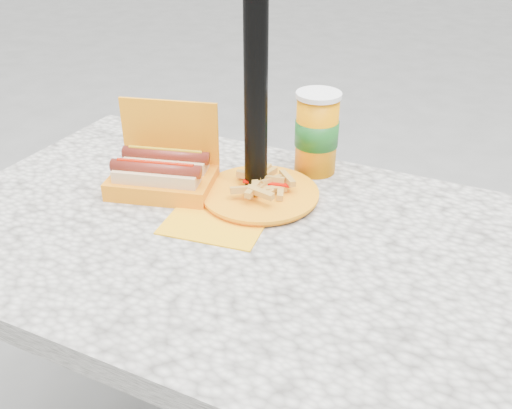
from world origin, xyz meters
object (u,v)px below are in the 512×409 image
at_px(fries_plate, 257,194).
at_px(soda_cup, 317,133).
at_px(umbrella_pole, 256,34).
at_px(hotdog_box, 163,173).

height_order(fries_plate, soda_cup, soda_cup).
relative_size(umbrella_pole, hotdog_box, 8.50).
bearing_deg(hotdog_box, soda_cup, 25.55).
bearing_deg(fries_plate, hotdog_box, -166.66).
relative_size(umbrella_pole, soda_cup, 11.26).
xyz_separation_m(umbrella_pole, hotdog_box, (-0.19, -0.08, -0.31)).
height_order(hotdog_box, soda_cup, soda_cup).
distance_m(hotdog_box, fries_plate, 0.22).
distance_m(fries_plate, soda_cup, 0.21).
bearing_deg(soda_cup, hotdog_box, -139.19).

